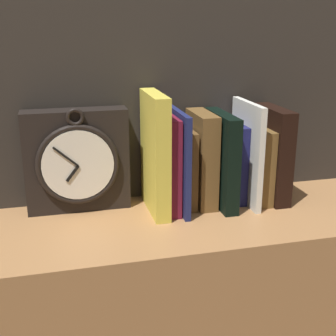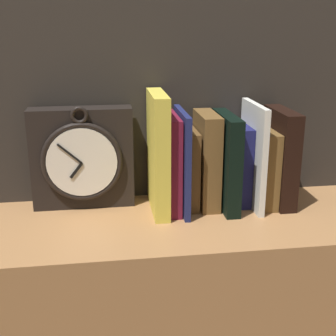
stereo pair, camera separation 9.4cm
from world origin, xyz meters
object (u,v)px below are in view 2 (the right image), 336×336
object	(u,v)px
book_slot5_black	(226,161)
book_slot1_maroon	(171,162)
book_slot3_brown	(189,168)
book_slot9_black	(280,157)
book_slot7_white	(253,155)
book_slot8_brown	(262,166)
book_slot2_navy	(182,161)
book_slot6_navy	(238,164)
book_slot4_brown	(207,160)
clock	(82,158)
book_slot0_yellow	(158,153)

from	to	relation	value
book_slot5_black	book_slot1_maroon	bearing A→B (deg)	176.36
book_slot3_brown	book_slot5_black	world-z (taller)	book_slot5_black
book_slot3_brown	book_slot9_black	size ratio (longest dim) A/B	0.82
book_slot7_white	book_slot8_brown	world-z (taller)	book_slot7_white
book_slot2_navy	book_slot9_black	distance (m)	0.23
book_slot5_black	book_slot6_navy	bearing A→B (deg)	32.68
book_slot5_black	book_slot7_white	size ratio (longest dim) A/B	0.90
book_slot3_brown	book_slot4_brown	distance (m)	0.04
clock	book_slot3_brown	bearing A→B (deg)	-6.52
book_slot4_brown	book_slot7_white	bearing A→B (deg)	-8.80
book_slot1_maroon	book_slot5_black	bearing A→B (deg)	-3.64
book_slot4_brown	book_slot6_navy	bearing A→B (deg)	5.14
book_slot2_navy	book_slot8_brown	world-z (taller)	book_slot2_navy
book_slot4_brown	book_slot6_navy	size ratio (longest dim) A/B	1.17
book_slot9_black	clock	bearing A→B (deg)	174.80
clock	book_slot4_brown	size ratio (longest dim) A/B	1.11
book_slot3_brown	book_slot9_black	world-z (taller)	book_slot9_black
book_slot9_black	book_slot8_brown	bearing A→B (deg)	173.87
book_slot2_navy	book_slot4_brown	world-z (taller)	book_slot2_navy
book_slot2_navy	book_slot3_brown	bearing A→B (deg)	44.13
book_slot7_white	book_slot4_brown	bearing A→B (deg)	171.20
book_slot2_navy	book_slot3_brown	size ratio (longest dim) A/B	1.25
book_slot6_navy	book_slot8_brown	world-z (taller)	book_slot6_navy
book_slot5_black	book_slot8_brown	size ratio (longest dim) A/B	1.22
clock	book_slot2_navy	xyz separation A→B (m)	(0.21, -0.05, -0.00)
book_slot3_brown	clock	bearing A→B (deg)	173.48
book_slot0_yellow	book_slot6_navy	xyz separation A→B (m)	(0.19, 0.02, -0.04)
book_slot0_yellow	book_slot8_brown	distance (m)	0.24
book_slot0_yellow	book_slot7_white	size ratio (longest dim) A/B	1.12
book_slot1_maroon	book_slot7_white	size ratio (longest dim) A/B	0.91
book_slot1_maroon	book_slot6_navy	world-z (taller)	book_slot1_maroon
book_slot3_brown	book_slot6_navy	size ratio (longest dim) A/B	0.97
book_slot2_navy	clock	bearing A→B (deg)	167.65
book_slot6_navy	book_slot3_brown	bearing A→B (deg)	-178.38
book_slot1_maroon	book_slot9_black	xyz separation A→B (m)	(0.25, -0.00, 0.00)
book_slot5_black	book_slot9_black	xyz separation A→B (m)	(0.13, 0.01, 0.00)
book_slot6_navy	book_slot8_brown	xyz separation A→B (m)	(0.05, -0.01, -0.00)
book_slot9_black	book_slot0_yellow	bearing A→B (deg)	-178.81
book_slot7_white	book_slot9_black	xyz separation A→B (m)	(0.07, 0.01, -0.01)
book_slot3_brown	book_slot8_brown	distance (m)	0.17
book_slot5_black	book_slot7_white	bearing A→B (deg)	0.29
book_slot2_navy	book_slot4_brown	size ratio (longest dim) A/B	1.05
book_slot0_yellow	book_slot7_white	distance (m)	0.21
book_slot5_black	book_slot6_navy	xyz separation A→B (m)	(0.04, 0.02, -0.01)
book_slot3_brown	book_slot2_navy	bearing A→B (deg)	-135.87
clock	book_slot8_brown	size ratio (longest dim) A/B	1.35
book_slot9_black	book_slot2_navy	bearing A→B (deg)	-178.24
book_slot8_brown	book_slot9_black	bearing A→B (deg)	-6.13
book_slot7_white	book_slot0_yellow	bearing A→B (deg)	179.91
book_slot6_navy	book_slot7_white	world-z (taller)	book_slot7_white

